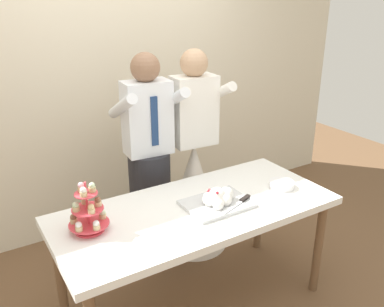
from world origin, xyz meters
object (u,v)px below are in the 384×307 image
object	(u,v)px
person_bride	(194,182)
dessert_table	(196,217)
main_cake_tray	(218,200)
plate_stack	(282,184)
person_groom	(149,174)
cupcake_stand	(88,213)

from	to	relation	value
person_bride	dessert_table	bearing A→B (deg)	-120.79
main_cake_tray	person_bride	distance (m)	0.79
main_cake_tray	plate_stack	bearing A→B (deg)	-2.17
main_cake_tray	plate_stack	distance (m)	0.53
dessert_table	main_cake_tray	world-z (taller)	main_cake_tray
person_groom	person_bride	world-z (taller)	same
cupcake_stand	main_cake_tray	bearing A→B (deg)	-10.25
person_groom	plate_stack	bearing A→B (deg)	-48.68
dessert_table	cupcake_stand	xyz separation A→B (m)	(-0.67, 0.09, 0.19)
cupcake_stand	plate_stack	xyz separation A→B (m)	(1.32, -0.16, -0.09)
plate_stack	dessert_table	bearing A→B (deg)	173.32
dessert_table	cupcake_stand	size ratio (longest dim) A/B	5.90
cupcake_stand	plate_stack	size ratio (longest dim) A/B	1.75
main_cake_tray	person_groom	bearing A→B (deg)	100.00
cupcake_stand	person_bride	world-z (taller)	person_bride
plate_stack	cupcake_stand	bearing A→B (deg)	172.95
person_groom	main_cake_tray	bearing A→B (deg)	-80.00
cupcake_stand	person_bride	distance (m)	1.24
cupcake_stand	person_groom	bearing A→B (deg)	41.29
main_cake_tray	dessert_table	bearing A→B (deg)	155.80
cupcake_stand	person_groom	xyz separation A→B (m)	(0.66, 0.58, -0.14)
cupcake_stand	main_cake_tray	distance (m)	0.81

